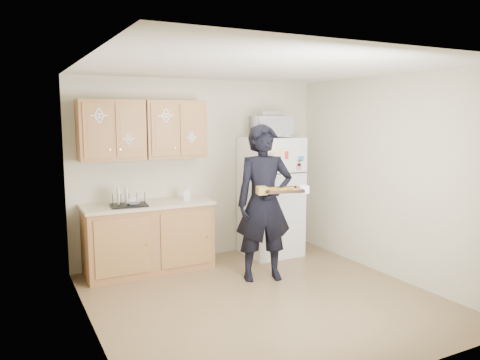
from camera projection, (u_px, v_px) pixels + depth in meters
name	position (u px, v px, depth m)	size (l,w,h in m)	color
floor	(263.00, 298.00, 5.17)	(3.60, 3.60, 0.00)	brown
ceiling	(265.00, 67.00, 4.83)	(3.60, 3.60, 0.00)	white
wall_back	(200.00, 170.00, 6.58)	(3.60, 0.04, 2.50)	beige
wall_front	(388.00, 220.00, 3.41)	(3.60, 0.04, 2.50)	beige
wall_left	(90.00, 201.00, 4.18)	(0.04, 3.60, 2.50)	beige
wall_right	(389.00, 177.00, 5.81)	(0.04, 3.60, 2.50)	beige
refrigerator	(271.00, 196.00, 6.74)	(0.75, 0.70, 1.70)	silver
base_cabinet	(149.00, 239.00, 6.03)	(1.60, 0.60, 0.86)	brown
countertop	(148.00, 204.00, 5.97)	(1.64, 0.64, 0.04)	beige
upper_cab_left	(111.00, 130.00, 5.77)	(0.80, 0.33, 0.75)	brown
upper_cab_right	(174.00, 129.00, 6.15)	(0.80, 0.33, 0.75)	brown
cereal_box	(291.00, 235.00, 7.28)	(0.20, 0.07, 0.32)	#E2C64F
person	(264.00, 203.00, 5.68)	(0.69, 0.46, 1.90)	black
baking_tray	(282.00, 191.00, 5.43)	(0.44, 0.32, 0.04)	black
pizza_front_left	(276.00, 190.00, 5.33)	(0.15, 0.15, 0.02)	orange
pizza_front_right	(293.00, 190.00, 5.38)	(0.15, 0.15, 0.02)	orange
pizza_back_left	(272.00, 189.00, 5.48)	(0.15, 0.15, 0.02)	orange
pizza_back_right	(289.00, 188.00, 5.52)	(0.15, 0.15, 0.02)	orange
pizza_center	(282.00, 189.00, 5.43)	(0.15, 0.15, 0.02)	orange
microwave	(271.00, 127.00, 6.55)	(0.54, 0.37, 0.30)	silver
foil_pan	(269.00, 114.00, 6.54)	(0.30, 0.21, 0.06)	#B0B0B7
dish_rack	(129.00, 199.00, 5.75)	(0.43, 0.32, 0.17)	black
bowl	(133.00, 202.00, 5.78)	(0.21, 0.21, 0.05)	silver
soap_bottle	(187.00, 193.00, 6.14)	(0.09, 0.09, 0.20)	silver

